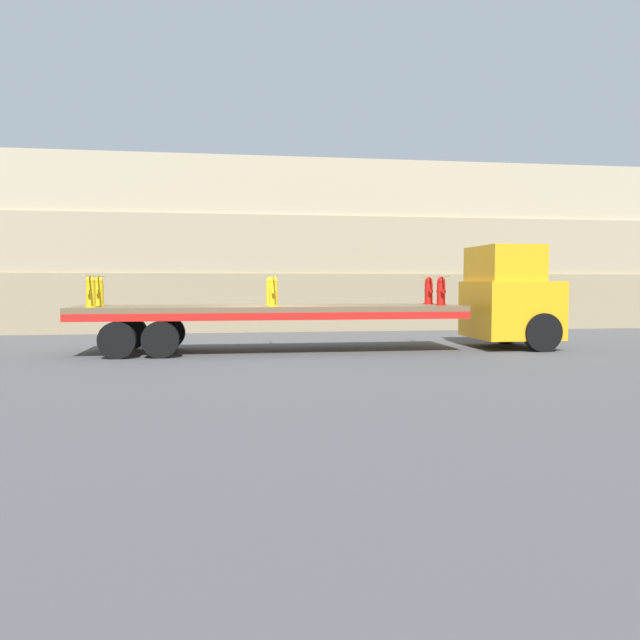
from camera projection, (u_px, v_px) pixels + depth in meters
The scene contains 13 objects.
ground_plane at pixel (272, 351), 17.73m from camera, with size 120.00×120.00×0.00m, color #474749.
rock_cliff at pixel (257, 246), 26.10m from camera, with size 60.00×3.30×7.00m.
truck_cab at pixel (512, 298), 18.71m from camera, with size 2.30×2.68×3.04m.
flatbed_trailer at pixel (247, 314), 17.56m from camera, with size 10.80×2.61×1.31m.
fire_hydrant_yellow_near_0 at pixel (91, 292), 16.37m from camera, with size 0.30×0.51×0.82m.
fire_hydrant_yellow_far_0 at pixel (99, 292), 17.46m from camera, with size 0.30×0.51×0.82m.
fire_hydrant_yellow_near_1 at pixel (273, 292), 17.08m from camera, with size 0.30×0.51×0.82m.
fire_hydrant_yellow_far_1 at pixel (270, 291), 18.17m from camera, with size 0.30×0.51×0.82m.
fire_hydrant_red_near_2 at pixel (441, 292), 17.79m from camera, with size 0.30×0.51×0.82m.
fire_hydrant_red_far_2 at pixel (429, 291), 18.88m from camera, with size 0.30×0.51×0.82m.
cargo_strap_rear at pixel (95, 276), 16.89m from camera, with size 0.05×2.71×0.01m.
cargo_strap_middle at pixel (272, 277), 17.60m from camera, with size 0.05×2.71×0.01m.
cargo_strap_front at pixel (435, 277), 18.31m from camera, with size 0.05×2.71×0.01m.
Camera 1 is at (-1.27, -17.65, 1.92)m, focal length 35.00 mm.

